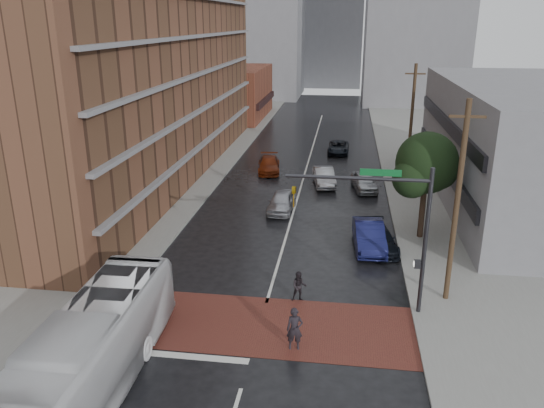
% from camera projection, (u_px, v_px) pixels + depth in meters
% --- Properties ---
extents(ground, '(160.00, 160.00, 0.00)m').
position_uv_depth(ground, '(258.00, 331.00, 23.83)').
color(ground, black).
rests_on(ground, ground).
extents(crosswalk, '(14.00, 5.00, 0.02)m').
position_uv_depth(crosswalk, '(260.00, 325.00, 24.29)').
color(crosswalk, maroon).
rests_on(crosswalk, ground).
extents(sidewalk_west, '(9.00, 90.00, 0.15)m').
position_uv_depth(sidewalk_west, '(179.00, 171.00, 48.69)').
color(sidewalk_west, gray).
rests_on(sidewalk_west, ground).
extents(sidewalk_east, '(9.00, 90.00, 0.15)m').
position_uv_depth(sidewalk_east, '(437.00, 181.00, 45.69)').
color(sidewalk_east, gray).
rests_on(sidewalk_east, ground).
extents(apartment_block, '(10.00, 44.00, 28.00)m').
position_uv_depth(apartment_block, '(136.00, 10.00, 43.52)').
color(apartment_block, brown).
rests_on(apartment_block, ground).
extents(storefront_west, '(8.00, 16.00, 7.00)m').
position_uv_depth(storefront_west, '(236.00, 93.00, 74.76)').
color(storefront_west, brown).
rests_on(storefront_west, ground).
extents(building_east, '(11.00, 26.00, 9.00)m').
position_uv_depth(building_east, '(523.00, 146.00, 38.90)').
color(building_east, gray).
rests_on(building_east, ground).
extents(distant_tower_west, '(18.00, 16.00, 32.00)m').
position_uv_depth(distant_tower_west, '(251.00, 4.00, 93.38)').
color(distant_tower_west, gray).
rests_on(distant_tower_west, ground).
extents(distant_tower_center, '(12.00, 10.00, 24.00)m').
position_uv_depth(distant_tower_center, '(333.00, 27.00, 108.76)').
color(distant_tower_center, gray).
rests_on(distant_tower_center, ground).
extents(street_tree, '(4.20, 4.10, 6.90)m').
position_uv_depth(street_tree, '(427.00, 167.00, 32.42)').
color(street_tree, '#332319').
rests_on(street_tree, ground).
extents(signal_mast, '(6.50, 0.30, 7.20)m').
position_uv_depth(signal_mast, '(394.00, 220.00, 23.85)').
color(signal_mast, '#2D2D33').
rests_on(signal_mast, ground).
extents(utility_pole_near, '(1.60, 0.26, 10.00)m').
position_uv_depth(utility_pole_near, '(457.00, 203.00, 24.73)').
color(utility_pole_near, '#473321').
rests_on(utility_pole_near, ground).
extents(utility_pole_far, '(1.60, 0.26, 10.00)m').
position_uv_depth(utility_pole_far, '(411.00, 124.00, 43.44)').
color(utility_pole_far, '#473321').
rests_on(utility_pole_far, ground).
extents(transit_bus, '(2.99, 12.01, 3.33)m').
position_uv_depth(transit_bus, '(88.00, 356.00, 19.28)').
color(transit_bus, silver).
rests_on(transit_bus, ground).
extents(pedestrian_a, '(0.75, 0.54, 1.90)m').
position_uv_depth(pedestrian_a, '(295.00, 329.00, 22.25)').
color(pedestrian_a, black).
rests_on(pedestrian_a, ground).
extents(pedestrian_b, '(0.84, 0.70, 1.56)m').
position_uv_depth(pedestrian_b, '(299.00, 286.00, 26.17)').
color(pedestrian_b, black).
rests_on(pedestrian_b, ground).
extents(car_travel_a, '(1.96, 4.37, 1.46)m').
position_uv_depth(car_travel_a, '(282.00, 202.00, 38.55)').
color(car_travel_a, '#AEAFB7').
rests_on(car_travel_a, ground).
extents(car_travel_b, '(2.30, 4.71, 1.49)m').
position_uv_depth(car_travel_b, '(324.00, 177.00, 44.64)').
color(car_travel_b, '#A7A9AF').
rests_on(car_travel_b, ground).
extents(car_travel_c, '(2.53, 4.95, 1.38)m').
position_uv_depth(car_travel_c, '(269.00, 165.00, 48.60)').
color(car_travel_c, maroon).
rests_on(car_travel_c, ground).
extents(suv_travel, '(2.21, 4.60, 1.26)m').
position_uv_depth(suv_travel, '(338.00, 147.00, 55.46)').
color(suv_travel, black).
rests_on(suv_travel, ground).
extents(car_parked_near, '(2.06, 5.07, 1.64)m').
position_uv_depth(car_parked_near, '(369.00, 236.00, 32.23)').
color(car_parked_near, '#16194E').
rests_on(car_parked_near, ground).
extents(car_parked_mid, '(2.62, 4.84, 1.33)m').
position_uv_depth(car_parked_mid, '(378.00, 239.00, 32.21)').
color(car_parked_mid, black).
rests_on(car_parked_mid, ground).
extents(car_parked_far, '(2.45, 4.44, 1.43)m').
position_uv_depth(car_parked_far, '(364.00, 182.00, 43.32)').
color(car_parked_far, '#9DA0A4').
rests_on(car_parked_far, ground).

